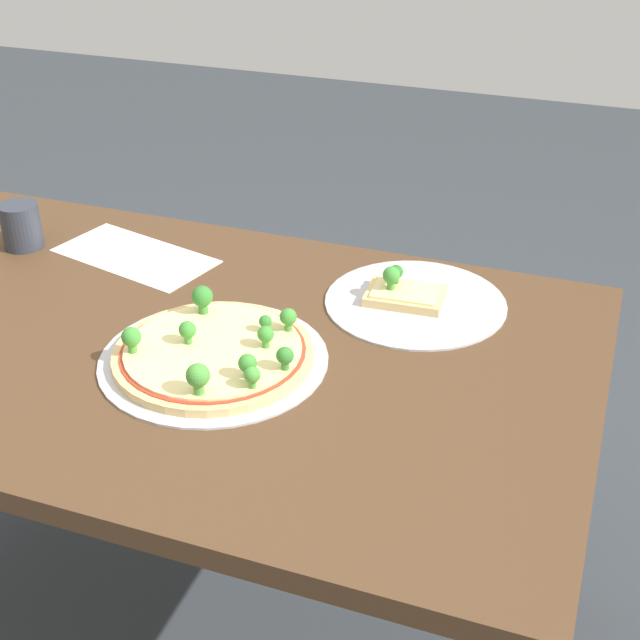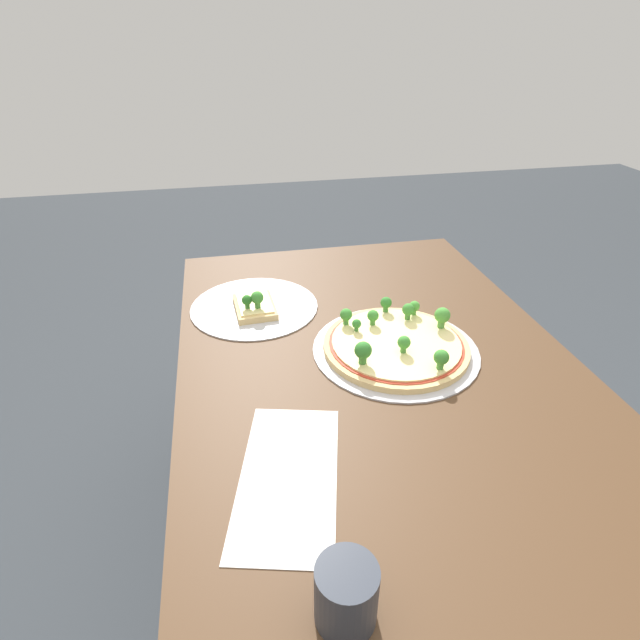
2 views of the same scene
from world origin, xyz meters
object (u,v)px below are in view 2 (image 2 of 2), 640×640
object	(u,v)px
pizza_tray_whole	(396,344)
drinking_cup	(346,595)
pizza_tray_slice	(255,306)
dining_table	(384,409)

from	to	relation	value
pizza_tray_whole	drinking_cup	bearing A→B (deg)	-24.77
pizza_tray_slice	drinking_cup	world-z (taller)	drinking_cup
dining_table	drinking_cup	distance (m)	0.51
pizza_tray_slice	drinking_cup	size ratio (longest dim) A/B	3.57
pizza_tray_slice	drinking_cup	distance (m)	0.78
dining_table	pizza_tray_slice	size ratio (longest dim) A/B	4.27
dining_table	pizza_tray_whole	world-z (taller)	pizza_tray_whole
pizza_tray_whole	pizza_tray_slice	bearing A→B (deg)	-130.01
dining_table	drinking_cup	xyz separation A→B (m)	(0.45, -0.20, 0.13)
pizza_tray_slice	pizza_tray_whole	bearing A→B (deg)	49.99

